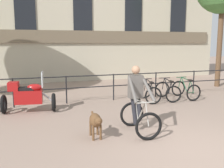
{
  "coord_description": "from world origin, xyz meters",
  "views": [
    {
      "loc": [
        -3.32,
        -4.51,
        2.3
      ],
      "look_at": [
        -0.85,
        2.86,
        1.05
      ],
      "focal_mm": 42.0,
      "sensor_mm": 36.0,
      "label": 1
    }
  ],
  "objects_px": {
    "cyclist_with_bike": "(138,102)",
    "parked_bicycle_near_lamp": "(149,92)",
    "parked_bicycle_mid_right": "(186,90)",
    "parked_motorcycle": "(28,96)",
    "dog": "(96,121)",
    "parked_bicycle_mid_left": "(168,91)"
  },
  "relations": [
    {
      "from": "cyclist_with_bike",
      "to": "parked_bicycle_near_lamp",
      "type": "bearing_deg",
      "value": 60.85
    },
    {
      "from": "parked_bicycle_mid_right",
      "to": "parked_motorcycle",
      "type": "bearing_deg",
      "value": 1.1
    },
    {
      "from": "dog",
      "to": "parked_bicycle_mid_right",
      "type": "distance_m",
      "value": 5.67
    },
    {
      "from": "dog",
      "to": "parked_bicycle_near_lamp",
      "type": "height_order",
      "value": "parked_bicycle_near_lamp"
    },
    {
      "from": "dog",
      "to": "parked_motorcycle",
      "type": "distance_m",
      "value": 3.32
    },
    {
      "from": "dog",
      "to": "parked_bicycle_mid_right",
      "type": "height_order",
      "value": "parked_bicycle_mid_right"
    },
    {
      "from": "cyclist_with_bike",
      "to": "parked_bicycle_mid_right",
      "type": "bearing_deg",
      "value": 42.71
    },
    {
      "from": "parked_bicycle_near_lamp",
      "to": "parked_bicycle_mid_right",
      "type": "bearing_deg",
      "value": -173.21
    },
    {
      "from": "cyclist_with_bike",
      "to": "parked_motorcycle",
      "type": "height_order",
      "value": "cyclist_with_bike"
    },
    {
      "from": "cyclist_with_bike",
      "to": "parked_bicycle_near_lamp",
      "type": "xyz_separation_m",
      "value": [
        1.83,
        3.04,
        -0.41
      ]
    },
    {
      "from": "parked_bicycle_mid_left",
      "to": "dog",
      "type": "bearing_deg",
      "value": 45.36
    },
    {
      "from": "parked_motorcycle",
      "to": "parked_bicycle_near_lamp",
      "type": "distance_m",
      "value": 4.49
    },
    {
      "from": "parked_bicycle_mid_left",
      "to": "parked_bicycle_mid_right",
      "type": "relative_size",
      "value": 1.04
    },
    {
      "from": "parked_motorcycle",
      "to": "parked_bicycle_mid_left",
      "type": "distance_m",
      "value": 5.33
    },
    {
      "from": "dog",
      "to": "cyclist_with_bike",
      "type": "bearing_deg",
      "value": 11.4
    },
    {
      "from": "dog",
      "to": "parked_bicycle_mid_right",
      "type": "xyz_separation_m",
      "value": [
        4.68,
        3.2,
        -0.07
      ]
    },
    {
      "from": "parked_motorcycle",
      "to": "cyclist_with_bike",
      "type": "bearing_deg",
      "value": -128.32
    },
    {
      "from": "cyclist_with_bike",
      "to": "dog",
      "type": "height_order",
      "value": "cyclist_with_bike"
    },
    {
      "from": "cyclist_with_bike",
      "to": "parked_motorcycle",
      "type": "distance_m",
      "value": 3.86
    },
    {
      "from": "dog",
      "to": "parked_bicycle_mid_right",
      "type": "relative_size",
      "value": 0.83
    },
    {
      "from": "dog",
      "to": "parked_bicycle_near_lamp",
      "type": "bearing_deg",
      "value": 50.4
    },
    {
      "from": "parked_bicycle_mid_left",
      "to": "parked_bicycle_mid_right",
      "type": "xyz_separation_m",
      "value": [
        0.84,
        -0.0,
        0.0
      ]
    }
  ]
}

